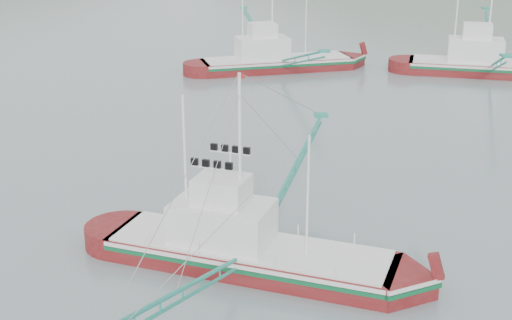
{
  "coord_description": "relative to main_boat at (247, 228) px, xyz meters",
  "views": [
    {
      "loc": [
        -0.68,
        -28.63,
        15.58
      ],
      "look_at": [
        0.0,
        6.0,
        3.2
      ],
      "focal_mm": 50.0,
      "sensor_mm": 36.0,
      "label": 1
    }
  ],
  "objects": [
    {
      "name": "ground",
      "position": [
        0.5,
        -0.42,
        -1.96
      ],
      "size": [
        1200.0,
        1200.0,
        0.0
      ],
      "primitive_type": "plane",
      "color": "slate",
      "rests_on": "ground"
    },
    {
      "name": "main_boat",
      "position": [
        0.0,
        0.0,
        0.0
      ],
      "size": [
        13.65,
        23.12,
        9.73
      ],
      "rotation": [
        0.0,
        0.0,
        -0.37
      ],
      "color": "#5F0E0F",
      "rests_on": "ground"
    },
    {
      "name": "bg_boat_far",
      "position": [
        3.13,
        41.27,
        0.03
      ],
      "size": [
        15.5,
        26.69,
        10.98
      ],
      "rotation": [
        0.0,
        0.0,
        0.24
      ],
      "color": "#5F0E0F",
      "rests_on": "ground"
    },
    {
      "name": "bg_boat_right",
      "position": [
        23.82,
        38.76,
        0.14
      ],
      "size": [
        16.02,
        27.51,
        11.35
      ],
      "rotation": [
        0.0,
        0.0,
        -0.26
      ],
      "color": "#5F0E0F",
      "rests_on": "ground"
    }
  ]
}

